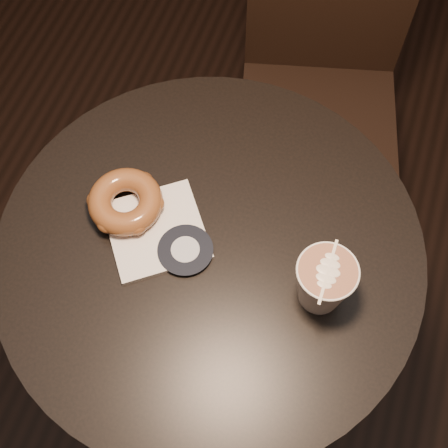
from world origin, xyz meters
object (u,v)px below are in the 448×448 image
object	(u,v)px
cafe_table	(212,290)
chair	(323,64)
latte_cup	(323,283)
pastry_bag	(156,230)
doughnut	(125,202)

from	to	relation	value
cafe_table	chair	size ratio (longest dim) A/B	0.79
latte_cup	cafe_table	bearing A→B (deg)	172.68
chair	pastry_bag	world-z (taller)	chair
chair	latte_cup	size ratio (longest dim) A/B	9.29
cafe_table	chair	xyz separation A→B (m)	(0.06, 0.63, -0.02)
chair	pastry_bag	bearing A→B (deg)	-117.89
pastry_bag	doughnut	size ratio (longest dim) A/B	1.23
cafe_table	pastry_bag	bearing A→B (deg)	-179.08
chair	doughnut	distance (m)	0.69
pastry_bag	doughnut	distance (m)	0.07
pastry_bag	doughnut	world-z (taller)	doughnut
doughnut	latte_cup	distance (m)	0.34
chair	pastry_bag	size ratio (longest dim) A/B	6.28
chair	latte_cup	world-z (taller)	chair
cafe_table	doughnut	distance (m)	0.27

